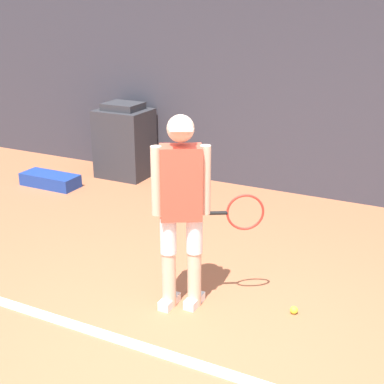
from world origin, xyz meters
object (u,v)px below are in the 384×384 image
Objects in this scene: tennis_player at (183,205)px; covered_chair at (125,142)px; equipment_bag at (50,180)px; tennis_ball at (294,310)px.

tennis_player is 1.53× the size of covered_chair.
covered_chair is at bearing 100.83° from tennis_player.
tennis_player is 1.99× the size of equipment_bag.
covered_chair is (-2.48, 2.87, -0.42)m from tennis_player.
tennis_ball is 0.08× the size of equipment_bag.
covered_chair is 1.30× the size of equipment_bag.
tennis_player reaches higher than equipment_bag.
tennis_player is 3.84m from equipment_bag.
covered_chair is 1.23m from equipment_bag.
tennis_player is 25.01× the size of tennis_ball.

